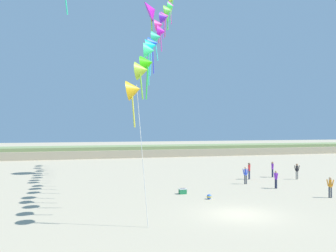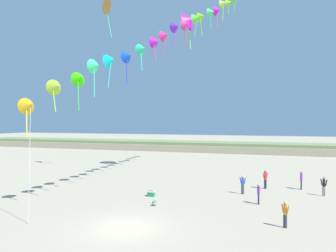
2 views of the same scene
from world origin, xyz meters
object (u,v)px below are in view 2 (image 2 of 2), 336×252
at_px(person_near_right, 259,192).
at_px(large_kite_mid_trail, 109,7).
at_px(person_far_center, 243,183).
at_px(person_far_left, 265,178).
at_px(person_near_left, 301,179).
at_px(beach_ball, 154,203).
at_px(person_mid_center, 285,213).
at_px(beach_cooler, 151,194).
at_px(large_kite_low_lead, 190,20).
at_px(person_far_right, 324,185).

relative_size(person_near_right, large_kite_mid_trail, 0.33).
xyz_separation_m(person_near_right, person_far_center, (-1.34, 2.90, 0.04)).
distance_m(person_far_left, large_kite_mid_trail, 26.43).
bearing_deg(person_near_left, beach_ball, -140.78).
bearing_deg(person_near_left, person_far_left, -167.77).
xyz_separation_m(person_mid_center, beach_cooler, (-10.08, 4.53, -0.68)).
xyz_separation_m(person_near_right, large_kite_low_lead, (-8.14, 11.87, 17.51)).
height_order(person_mid_center, person_far_right, person_far_right).
height_order(person_far_right, person_far_center, person_far_center).
bearing_deg(large_kite_mid_trail, person_far_center, -20.94).
height_order(person_far_center, large_kite_low_lead, large_kite_low_lead).
bearing_deg(beach_ball, beach_cooler, 115.59).
relative_size(person_far_left, person_far_center, 1.04).
distance_m(person_near_right, person_far_center, 3.20).
bearing_deg(person_far_right, beach_ball, -151.11).
distance_m(person_near_right, beach_ball, 7.86).
bearing_deg(large_kite_low_lead, person_near_right, -55.56).
xyz_separation_m(person_far_center, large_kite_mid_trail, (-16.14, 6.17, 19.07)).
xyz_separation_m(person_far_center, beach_cooler, (-7.20, -3.11, -0.72)).
bearing_deg(person_far_left, person_near_left, 12.23).
bearing_deg(beach_cooler, person_near_left, 27.95).
xyz_separation_m(person_near_left, large_kite_low_lead, (-11.81, 5.60, 17.44)).
xyz_separation_m(person_mid_center, large_kite_mid_trail, (-19.01, 13.82, 19.11)).
height_order(large_kite_low_lead, beach_cooler, large_kite_low_lead).
height_order(person_near_right, beach_cooler, person_near_right).
bearing_deg(beach_cooler, person_mid_center, -24.21).
height_order(large_kite_low_lead, beach_ball, large_kite_low_lead).
height_order(person_near_right, person_far_right, person_far_right).
relative_size(person_mid_center, person_far_right, 0.97).
bearing_deg(person_far_left, person_mid_center, -84.47).
relative_size(person_near_left, person_far_left, 0.98).
height_order(person_far_left, beach_cooler, person_far_left).
xyz_separation_m(person_far_left, person_far_center, (-1.88, -2.69, -0.04)).
distance_m(large_kite_low_lead, beach_cooler, 21.83).
bearing_deg(person_mid_center, large_kite_low_lead, 120.22).
height_order(person_far_right, large_kite_mid_trail, large_kite_mid_trail).
height_order(person_far_left, large_kite_low_lead, large_kite_low_lead).
xyz_separation_m(person_near_left, person_far_center, (-5.01, -3.37, -0.02)).
relative_size(person_mid_center, beach_ball, 4.28).
relative_size(person_far_left, beach_cooler, 2.92).
distance_m(person_mid_center, person_far_right, 9.63).
relative_size(person_far_right, large_kite_mid_trail, 0.34).
height_order(person_mid_center, person_far_center, person_far_center).
relative_size(large_kite_low_lead, large_kite_mid_trail, 1.00).
xyz_separation_m(person_far_center, large_kite_low_lead, (-6.80, 8.97, 17.46)).
distance_m(large_kite_low_lead, beach_ball, 23.35).
relative_size(person_mid_center, person_far_center, 0.96).
bearing_deg(large_kite_low_lead, large_kite_mid_trail, -163.35).
relative_size(person_near_right, beach_cooler, 2.66).
relative_size(person_near_left, beach_ball, 4.55).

